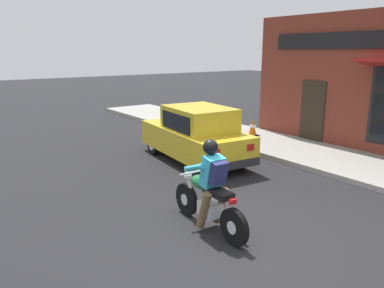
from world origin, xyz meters
name	(u,v)px	position (x,y,z in m)	size (l,w,h in m)	color
ground_plane	(237,233)	(0.00, 0.00, 0.00)	(80.00, 80.00, 0.00)	black
sidewalk_curb	(291,149)	(5.11, 3.00, 0.07)	(2.60, 22.00, 0.14)	#9E9B93
motorcycle_with_rider	(209,193)	(-0.28, 0.43, 0.68)	(0.57, 2.02, 1.62)	black
car_hatchback	(196,135)	(2.04, 3.90, 0.77)	(2.05, 3.94, 1.57)	black
traffic_cone	(253,128)	(5.25, 4.82, 0.43)	(0.36, 0.36, 0.60)	black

